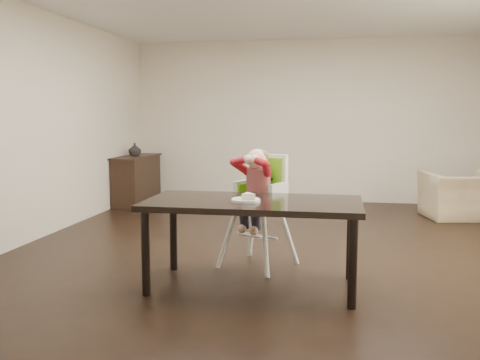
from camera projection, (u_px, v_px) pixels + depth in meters
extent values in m
plane|color=black|center=(291.00, 252.00, 5.70)|extent=(7.00, 7.00, 0.00)
cube|color=beige|center=(310.00, 121.00, 8.95)|extent=(6.00, 0.02, 2.70)
cube|color=beige|center=(218.00, 144.00, 2.12)|extent=(6.00, 0.02, 2.70)
cube|color=beige|center=(29.00, 125.00, 6.07)|extent=(0.02, 7.00, 2.70)
cube|color=black|center=(253.00, 203.00, 4.48)|extent=(1.80, 0.90, 0.05)
cylinder|color=black|center=(146.00, 253.00, 4.31)|extent=(0.07, 0.07, 0.70)
cylinder|color=black|center=(353.00, 264.00, 4.02)|extent=(0.07, 0.07, 0.70)
cylinder|color=black|center=(173.00, 233.00, 5.04)|extent=(0.07, 0.07, 0.70)
cylinder|color=black|center=(351.00, 241.00, 4.74)|extent=(0.07, 0.07, 0.70)
cylinder|color=white|center=(227.00, 237.00, 5.11)|extent=(0.06, 0.06, 0.61)
cylinder|color=white|center=(265.00, 243.00, 4.87)|extent=(0.06, 0.06, 0.61)
cylinder|color=white|center=(252.00, 229.00, 5.47)|extent=(0.06, 0.06, 0.61)
cylinder|color=white|center=(289.00, 234.00, 5.23)|extent=(0.06, 0.06, 0.61)
cube|color=white|center=(258.00, 204.00, 5.13)|extent=(0.55, 0.53, 0.05)
cube|color=#69CE1A|center=(258.00, 201.00, 5.13)|extent=(0.45, 0.44, 0.03)
cube|color=white|center=(267.00, 177.00, 5.24)|extent=(0.42, 0.22, 0.45)
cube|color=#69CE1A|center=(266.00, 178.00, 5.21)|extent=(0.34, 0.17, 0.41)
cube|color=black|center=(255.00, 179.00, 5.19)|extent=(0.11, 0.19, 0.02)
cube|color=black|center=(268.00, 180.00, 5.11)|extent=(0.11, 0.19, 0.02)
cylinder|color=red|center=(258.00, 184.00, 5.11)|extent=(0.33, 0.33, 0.29)
sphere|color=beige|center=(257.00, 159.00, 5.06)|extent=(0.26, 0.26, 0.19)
ellipsoid|color=brown|center=(259.00, 157.00, 5.08)|extent=(0.26, 0.25, 0.15)
sphere|color=beige|center=(248.00, 159.00, 5.00)|extent=(0.11, 0.11, 0.09)
sphere|color=beige|center=(255.00, 160.00, 4.96)|extent=(0.11, 0.11, 0.09)
cylinder|color=white|center=(246.00, 201.00, 4.41)|extent=(0.29, 0.29, 0.02)
torus|color=white|center=(246.00, 199.00, 4.41)|extent=(0.29, 0.29, 0.01)
imported|color=tan|center=(462.00, 188.00, 7.51)|extent=(1.11, 0.84, 0.87)
cube|color=black|center=(137.00, 181.00, 8.79)|extent=(0.40, 1.20, 0.76)
cube|color=black|center=(136.00, 157.00, 8.74)|extent=(0.44, 1.26, 0.03)
imported|color=#99999E|center=(135.00, 150.00, 8.67)|extent=(0.25, 0.26, 0.20)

